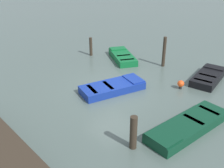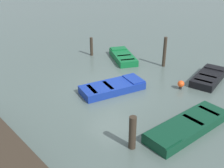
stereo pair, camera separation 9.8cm
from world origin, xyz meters
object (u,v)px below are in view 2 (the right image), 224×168
at_px(rowboat_dark_green, 187,126).
at_px(mooring_piling_near_right, 165,52).
at_px(rowboat_black, 209,77).
at_px(mooring_piling_far_left, 91,47).
at_px(rowboat_blue, 113,87).
at_px(mooring_piling_near_left, 132,133).
at_px(rowboat_green, 123,57).
at_px(marker_buoy, 181,84).

xyz_separation_m(rowboat_dark_green, mooring_piling_near_right, (4.93, -4.87, 0.74)).
relative_size(rowboat_black, mooring_piling_far_left, 2.41).
height_order(rowboat_blue, mooring_piling_near_left, mooring_piling_near_left).
bearing_deg(rowboat_black, mooring_piling_near_right, 80.68).
height_order(rowboat_dark_green, mooring_piling_near_left, mooring_piling_near_left).
bearing_deg(rowboat_green, mooring_piling_near_right, -129.31).
xyz_separation_m(rowboat_dark_green, rowboat_black, (1.87, -5.02, 0.00)).
bearing_deg(mooring_piling_near_left, rowboat_green, -43.00).
relative_size(rowboat_green, rowboat_dark_green, 0.75).
bearing_deg(rowboat_green, rowboat_black, -139.51).
distance_m(rowboat_dark_green, mooring_piling_near_right, 6.97).
bearing_deg(mooring_piling_near_right, mooring_piling_far_left, 23.78).
height_order(rowboat_green, mooring_piling_near_left, mooring_piling_near_left).
height_order(rowboat_green, rowboat_black, same).
bearing_deg(rowboat_black, mooring_piling_near_left, 175.98).
bearing_deg(mooring_piling_far_left, rowboat_black, -164.06).
bearing_deg(marker_buoy, rowboat_green, -9.06).
distance_m(mooring_piling_near_left, marker_buoy, 5.66).
distance_m(mooring_piling_near_left, mooring_piling_far_left, 10.25).
bearing_deg(rowboat_dark_green, rowboat_blue, -88.31).
relative_size(rowboat_blue, rowboat_black, 1.16).
bearing_deg(mooring_piling_near_right, rowboat_dark_green, 135.32).
relative_size(rowboat_dark_green, mooring_piling_far_left, 3.27).
height_order(rowboat_black, marker_buoy, marker_buoy).
bearing_deg(marker_buoy, rowboat_black, -103.53).
bearing_deg(rowboat_blue, rowboat_green, 53.46).
xyz_separation_m(mooring_piling_near_left, mooring_piling_near_right, (4.12, -7.31, 0.27)).
xyz_separation_m(rowboat_green, rowboat_black, (-5.65, -1.21, 0.00)).
relative_size(rowboat_dark_green, mooring_piling_near_right, 2.18).
bearing_deg(rowboat_green, marker_buoy, -160.63).
bearing_deg(marker_buoy, rowboat_dark_green, 128.23).
height_order(rowboat_green, mooring_piling_far_left, mooring_piling_far_left).
relative_size(mooring_piling_near_left, marker_buoy, 2.85).
bearing_deg(rowboat_dark_green, mooring_piling_near_right, -130.57).
height_order(rowboat_blue, marker_buoy, marker_buoy).
height_order(rowboat_green, rowboat_dark_green, same).
xyz_separation_m(rowboat_green, rowboat_dark_green, (-7.52, 3.81, -0.00)).
distance_m(rowboat_green, marker_buoy, 5.23).
distance_m(rowboat_green, mooring_piling_near_left, 9.18).
bearing_deg(rowboat_dark_green, rowboat_green, -112.78).
distance_m(rowboat_black, mooring_piling_near_left, 7.55).
xyz_separation_m(rowboat_blue, rowboat_dark_green, (-4.67, 0.20, -0.00)).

